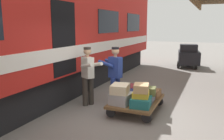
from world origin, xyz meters
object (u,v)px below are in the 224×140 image
(suitcase_olive_duffel, at_px, (147,91))
(suitcase_cream_canvas, at_px, (120,89))
(suitcase_navy_fabric, at_px, (127,94))
(porter_in_overalls, at_px, (115,74))
(suitcase_slate_roller, at_px, (146,98))
(suitcase_gray_aluminum, at_px, (121,98))
(porter_by_door, at_px, (88,74))
(suitcase_teal_softside, at_px, (141,102))
(suitcase_tan_vintage, at_px, (141,88))
(train_car, at_px, (22,34))
(suitcase_brown_leather, at_px, (151,93))
(baggage_tug, at_px, (189,56))
(luggage_cart, at_px, (137,101))
(suitcase_maroon_trunk, at_px, (133,90))
(suitcase_yellow_case, at_px, (141,94))

(suitcase_olive_duffel, bearing_deg, suitcase_cream_canvas, 40.36)
(suitcase_navy_fabric, relative_size, porter_in_overalls, 0.32)
(suitcase_olive_duffel, bearing_deg, suitcase_slate_roller, 9.84)
(suitcase_gray_aluminum, bearing_deg, porter_by_door, -19.41)
(suitcase_gray_aluminum, bearing_deg, porter_in_overalls, -57.00)
(suitcase_teal_softside, bearing_deg, suitcase_tan_vintage, -68.08)
(train_car, height_order, suitcase_olive_duffel, train_car)
(suitcase_brown_leather, height_order, baggage_tug, baggage_tug)
(luggage_cart, relative_size, suitcase_navy_fabric, 3.16)
(luggage_cart, distance_m, suitcase_tan_vintage, 0.75)
(suitcase_maroon_trunk, bearing_deg, suitcase_navy_fabric, 90.00)
(suitcase_maroon_trunk, xyz_separation_m, suitcase_navy_fabric, (-0.00, 0.48, -0.01))
(suitcase_gray_aluminum, bearing_deg, suitcase_navy_fabric, -90.00)
(suitcase_brown_leather, relative_size, suitcase_tan_vintage, 1.12)
(suitcase_maroon_trunk, relative_size, suitcase_olive_duffel, 1.26)
(suitcase_teal_softside, bearing_deg, porter_by_door, -13.70)
(suitcase_olive_duffel, bearing_deg, luggage_cart, 0.98)
(suitcase_teal_softside, height_order, suitcase_yellow_case, suitcase_yellow_case)
(suitcase_olive_duffel, height_order, porter_by_door, porter_by_door)
(suitcase_brown_leather, distance_m, suitcase_teal_softside, 0.96)
(suitcase_gray_aluminum, relative_size, porter_by_door, 0.32)
(suitcase_teal_softside, relative_size, porter_in_overalls, 0.33)
(suitcase_slate_roller, height_order, suitcase_tan_vintage, suitcase_tan_vintage)
(train_car, height_order, suitcase_navy_fabric, train_car)
(luggage_cart, bearing_deg, suitcase_navy_fabric, 0.00)
(suitcase_brown_leather, relative_size, suitcase_navy_fabric, 0.90)
(suitcase_maroon_trunk, relative_size, suitcase_slate_roller, 0.89)
(suitcase_olive_duffel, xyz_separation_m, porter_by_door, (1.74, 0.07, 0.33))
(luggage_cart, xyz_separation_m, suitcase_tan_vintage, (-0.26, 0.47, 0.52))
(suitcase_maroon_trunk, distance_m, suitcase_slate_roller, 0.71)
(suitcase_gray_aluminum, height_order, suitcase_tan_vintage, suitcase_tan_vintage)
(suitcase_slate_roller, bearing_deg, train_car, 7.44)
(suitcase_gray_aluminum, relative_size, porter_in_overalls, 0.32)
(suitcase_yellow_case, relative_size, porter_in_overalls, 0.24)
(suitcase_cream_canvas, xyz_separation_m, porter_in_overalls, (0.47, -0.78, 0.21))
(suitcase_brown_leather, bearing_deg, suitcase_teal_softside, 90.00)
(train_car, xyz_separation_m, suitcase_gray_aluminum, (-3.16, -0.00, -1.60))
(baggage_tug, bearing_deg, luggage_cart, 85.86)
(suitcase_teal_softside, xyz_separation_m, suitcase_yellow_case, (0.02, -0.02, 0.19))
(suitcase_gray_aluminum, bearing_deg, suitcase_brown_leather, -118.70)
(porter_by_door, bearing_deg, suitcase_cream_canvas, 159.54)
(porter_in_overalls, relative_size, porter_by_door, 1.00)
(suitcase_yellow_case, distance_m, suitcase_cream_canvas, 0.55)
(suitcase_gray_aluminum, xyz_separation_m, suitcase_navy_fabric, (0.00, -0.48, -0.02))
(luggage_cart, bearing_deg, suitcase_maroon_trunk, -61.30)
(suitcase_olive_duffel, distance_m, porter_in_overalls, 1.14)
(train_car, bearing_deg, suitcase_slate_roller, -172.56)
(suitcase_slate_roller, bearing_deg, suitcase_maroon_trunk, -42.40)
(luggage_cart, height_order, baggage_tug, baggage_tug)
(train_car, bearing_deg, luggage_cart, -172.00)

